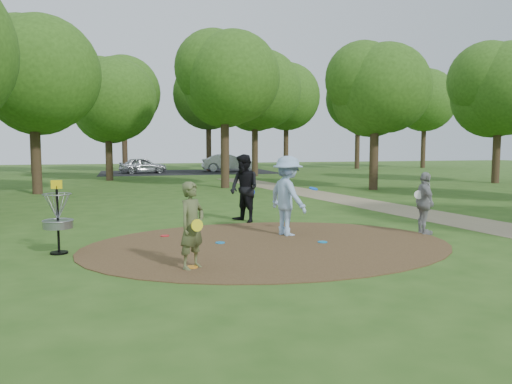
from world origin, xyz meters
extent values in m
plane|color=#2D5119|center=(0.00, 0.00, 0.00)|extent=(100.00, 100.00, 0.00)
cylinder|color=#47301C|center=(0.00, 0.00, 0.01)|extent=(8.40, 8.40, 0.02)
cube|color=#8C7A5B|center=(6.50, 2.00, 0.01)|extent=(7.55, 39.89, 0.01)
cube|color=black|center=(2.00, 30.00, 0.00)|extent=(14.00, 8.00, 0.01)
imported|color=#525B34|center=(-1.98, -1.69, 0.80)|extent=(0.69, 0.68, 1.61)
cylinder|color=yellow|center=(-1.92, -1.96, 0.85)|extent=(0.22, 0.10, 0.22)
imported|color=#98B9E3|center=(0.77, 1.04, 0.99)|extent=(1.10, 1.45, 1.99)
cylinder|color=blue|center=(1.47, 1.08, 1.16)|extent=(0.30, 0.30, 0.08)
imported|color=black|center=(0.24, 3.44, 0.99)|extent=(1.10, 1.20, 1.99)
cylinder|color=#0C25CE|center=(0.47, 3.47, 0.88)|extent=(0.23, 0.12, 0.22)
imported|color=gray|center=(4.19, 0.35, 0.79)|extent=(0.54, 0.98, 1.58)
cylinder|color=white|center=(4.01, 0.34, 1.01)|extent=(0.23, 0.13, 0.22)
cylinder|color=#187CC0|center=(-1.05, 0.44, 0.03)|extent=(0.22, 0.22, 0.02)
cylinder|color=#0B7FC7|center=(1.25, -0.09, 0.03)|extent=(0.22, 0.22, 0.02)
cylinder|color=red|center=(-2.21, 1.65, 0.03)|extent=(0.22, 0.22, 0.02)
imported|color=#B7B8BF|center=(-1.66, 29.43, 0.62)|extent=(3.82, 1.99, 1.24)
imported|color=#94989B|center=(5.38, 30.33, 0.73)|extent=(4.56, 1.96, 1.46)
cylinder|color=orange|center=(-1.99, -1.67, 0.03)|extent=(0.22, 0.22, 0.02)
cylinder|color=black|center=(-4.50, 0.30, 0.68)|extent=(0.05, 0.05, 1.35)
cylinder|color=black|center=(-4.50, 0.30, 0.02)|extent=(0.36, 0.36, 0.04)
cylinder|color=gray|center=(-4.50, 0.30, 0.62)|extent=(0.60, 0.60, 0.16)
torus|color=gray|center=(-4.50, 0.30, 0.70)|extent=(0.63, 0.63, 0.03)
torus|color=gray|center=(-4.50, 0.30, 1.25)|extent=(0.58, 0.58, 0.02)
cube|color=yellow|center=(-4.50, 0.30, 1.45)|extent=(0.22, 0.02, 0.18)
cylinder|color=#332316|center=(-7.00, 14.00, 1.90)|extent=(0.44, 0.44, 3.80)
sphere|color=#2A4D14|center=(-7.00, 14.00, 5.23)|extent=(5.19, 5.19, 5.19)
cylinder|color=#332316|center=(2.00, 15.00, 2.09)|extent=(0.44, 0.44, 4.18)
sphere|color=#2A4D14|center=(2.00, 15.00, 5.49)|extent=(4.78, 4.78, 4.78)
cylinder|color=#332316|center=(9.00, 12.00, 1.80)|extent=(0.44, 0.44, 3.61)
sphere|color=#2A4D14|center=(9.00, 12.00, 4.83)|extent=(4.42, 4.42, 4.42)
cylinder|color=#332316|center=(-4.00, 22.00, 1.71)|extent=(0.44, 0.44, 3.42)
sphere|color=#2A4D14|center=(-4.00, 22.00, 4.84)|extent=(5.17, 5.17, 5.17)
cylinder|color=#332316|center=(6.00, 24.00, 2.19)|extent=(0.44, 0.44, 4.37)
sphere|color=#2A4D14|center=(6.00, 24.00, 5.92)|extent=(5.62, 5.62, 5.62)
cylinder|color=#332316|center=(18.00, 14.00, 1.90)|extent=(0.44, 0.44, 3.80)
sphere|color=#2A4D14|center=(18.00, 14.00, 5.27)|extent=(5.35, 5.35, 5.35)
camera|label=1|loc=(-3.16, -10.65, 2.28)|focal=35.00mm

